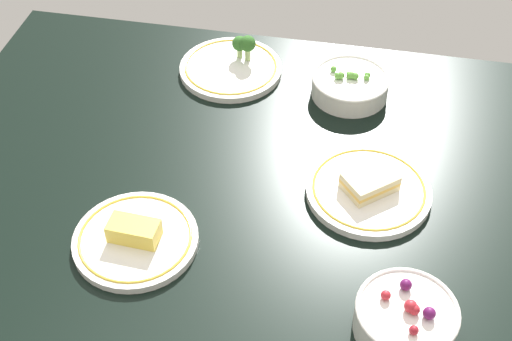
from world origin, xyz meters
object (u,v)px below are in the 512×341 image
Objects in this scene: bowl_peas at (350,85)px; plate_broccoli at (232,66)px; plate_sandwich at (369,189)px; plate_cheese at (135,238)px; bowl_berries at (406,318)px.

plate_broccoli is (25.81, -3.27, -1.26)cm from bowl_peas.
plate_broccoli reaches higher than plate_sandwich.
plate_sandwich is at bearing 102.48° from bowl_peas.
plate_cheese is at bearing 83.66° from plate_broccoli.
bowl_peas reaches higher than plate_cheese.
bowl_peas is 0.71× the size of plate_sandwich.
bowl_peas is 57.11cm from bowl_berries.
bowl_berries is at bearing 105.39° from plate_sandwich.
plate_broccoli is at bearing -44.44° from plate_sandwich.
bowl_berries is 0.69× the size of plate_sandwich.
bowl_peas is at bearing -77.52° from plate_sandwich.
plate_sandwich is (-6.23, 28.15, -1.24)cm from bowl_peas.
plate_broccoli is (39.55, -58.71, -1.72)cm from bowl_berries.
plate_cheese is (37.62, 18.84, -0.08)cm from plate_sandwich.
bowl_peas is 1.03× the size of bowl_berries.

